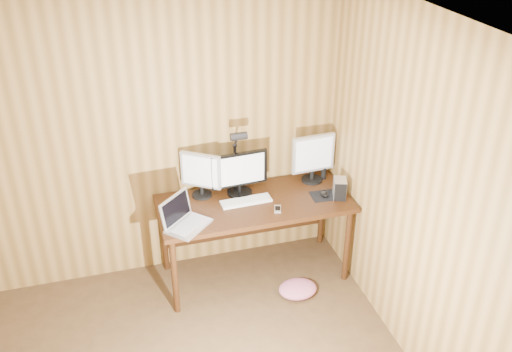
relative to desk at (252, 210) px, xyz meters
name	(u,v)px	position (x,y,z in m)	size (l,w,h in m)	color
room_shell	(167,306)	(-0.93, -1.70, 0.62)	(4.00, 4.00, 4.00)	#4A341C
desk	(252,210)	(0.00, 0.00, 0.00)	(1.60, 0.70, 0.75)	#331A0A
monitor_center	(239,173)	(-0.08, 0.09, 0.32)	(0.49, 0.21, 0.38)	black
monitor_left	(201,174)	(-0.40, 0.14, 0.33)	(0.31, 0.22, 0.40)	black
monitor_right	(313,157)	(0.59, 0.13, 0.36)	(0.39, 0.18, 0.44)	black
laptop	(183,219)	(-0.63, -0.26, 0.18)	(0.42, 0.42, 0.24)	silver
keyboard	(246,201)	(-0.07, -0.06, 0.13)	(0.43, 0.15, 0.02)	white
mousepad	(324,196)	(0.59, -0.15, 0.12)	(0.22, 0.18, 0.00)	black
mouse	(324,194)	(0.59, -0.15, 0.14)	(0.07, 0.11, 0.04)	black
hard_drive	(340,188)	(0.71, -0.20, 0.20)	(0.15, 0.18, 0.16)	silver
phone	(278,209)	(0.15, -0.24, 0.13)	(0.09, 0.12, 0.01)	silver
speaker	(324,173)	(0.70, 0.13, 0.18)	(0.04, 0.04, 0.11)	black
desk_lamp	(237,151)	(-0.08, 0.16, 0.49)	(0.14, 0.20, 0.60)	black
fabric_pile	(298,289)	(0.28, -0.44, -0.58)	(0.33, 0.27, 0.10)	#C15D7B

